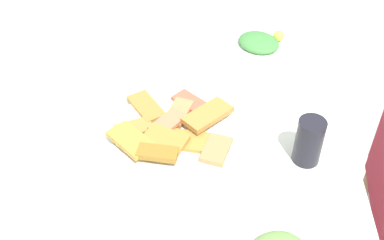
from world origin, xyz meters
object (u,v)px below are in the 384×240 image
Objects in this scene: paper_napkin at (142,42)px; pide_platter at (176,130)px; dining_table at (201,151)px; spoon at (147,41)px; salad_plate_rice at (259,44)px; fork at (136,40)px; soda_can at (309,141)px.

pide_platter is at bearing 18.33° from paper_napkin.
spoon is (-0.39, -0.19, 0.10)m from dining_table.
paper_napkin is (-0.39, -0.21, 0.10)m from dining_table.
salad_plate_rice is 0.39m from fork.
pide_platter reaches higher than fork.
pide_platter is 0.45m from paper_napkin.
soda_can reaches higher than paper_napkin.
dining_table is 0.42m from salad_plate_rice.
soda_can is at bearing 42.96° from paper_napkin.
salad_plate_rice is (-0.41, 0.23, 0.00)m from pide_platter.
dining_table is at bearing 28.19° from paper_napkin.
fork is at bearing -92.42° from salad_plate_rice.
dining_table is 0.32m from soda_can.
fork is at bearing -101.86° from spoon.
soda_can is at bearing 36.59° from fork.
salad_plate_rice is at bearing 87.46° from paper_napkin.
dining_table is at bearing 14.22° from spoon.
spoon is (-0.50, -0.44, -0.06)m from soda_can.
pide_platter is 1.77× the size of fork.
fork is (-0.02, -0.39, -0.01)m from salad_plate_rice.
spoon is (-0.02, -0.36, -0.01)m from salad_plate_rice.
paper_napkin is (-0.42, -0.14, -0.01)m from pide_platter.
soda_can reaches higher than salad_plate_rice.
dining_table is 0.13m from pide_platter.
salad_plate_rice is at bearing 150.09° from pide_platter.
spoon is (0.00, 0.02, 0.00)m from paper_napkin.
salad_plate_rice is at bearing -169.69° from soda_can.
fork is (0.00, -0.02, 0.00)m from paper_napkin.
salad_plate_rice reaches higher than dining_table.
spoon is (0.00, 0.04, 0.00)m from fork.
spoon is at bearing -92.66° from salad_plate_rice.
paper_napkin is 0.72× the size of spoon.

